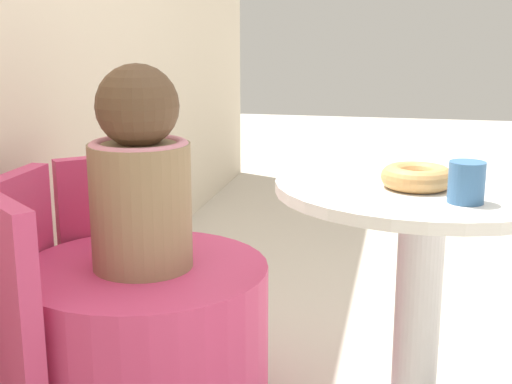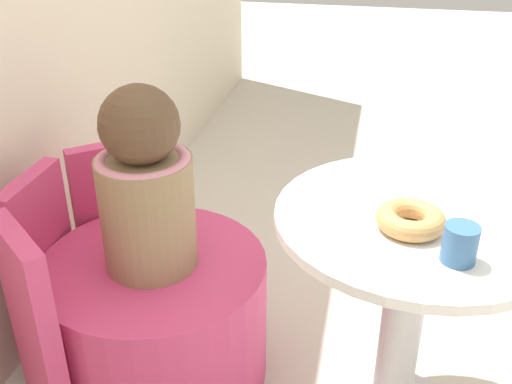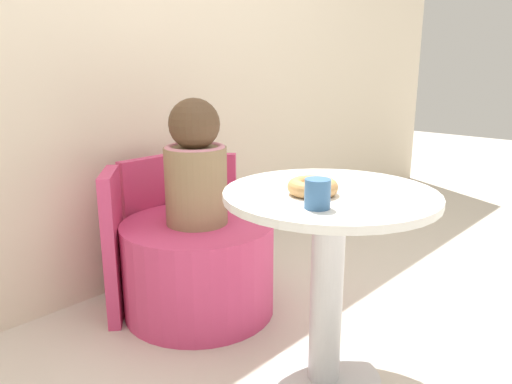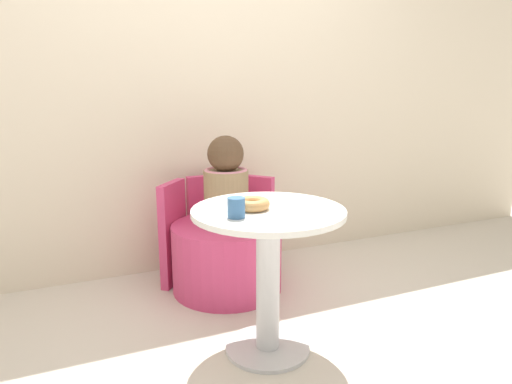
{
  "view_description": "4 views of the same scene",
  "coord_description": "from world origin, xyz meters",
  "px_view_note": "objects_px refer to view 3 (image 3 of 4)",
  "views": [
    {
      "loc": [
        -1.6,
        0.02,
        1.01
      ],
      "look_at": [
        -0.03,
        0.35,
        0.62
      ],
      "focal_mm": 50.0,
      "sensor_mm": 36.0,
      "label": 1
    },
    {
      "loc": [
        -1.26,
        0.09,
        1.35
      ],
      "look_at": [
        0.06,
        0.37,
        0.63
      ],
      "focal_mm": 42.0,
      "sensor_mm": 36.0,
      "label": 2
    },
    {
      "loc": [
        -1.27,
        -0.84,
        1.05
      ],
      "look_at": [
        -0.01,
        0.3,
        0.6
      ],
      "focal_mm": 35.0,
      "sensor_mm": 36.0,
      "label": 3
    },
    {
      "loc": [
        -0.82,
        -1.72,
        1.16
      ],
      "look_at": [
        0.06,
        0.3,
        0.66
      ],
      "focal_mm": 32.0,
      "sensor_mm": 36.0,
      "label": 4
    }
  ],
  "objects_px": {
    "round_table": "(328,254)",
    "donut": "(313,187)",
    "tub_chair": "(199,267)",
    "cup": "(317,194)",
    "child_figure": "(195,166)"
  },
  "relations": [
    {
      "from": "round_table",
      "to": "donut",
      "type": "relative_size",
      "value": 4.39
    },
    {
      "from": "tub_chair",
      "to": "cup",
      "type": "height_order",
      "value": "cup"
    },
    {
      "from": "round_table",
      "to": "child_figure",
      "type": "bearing_deg",
      "value": 85.41
    },
    {
      "from": "tub_chair",
      "to": "child_figure",
      "type": "xyz_separation_m",
      "value": [
        -0.0,
        -0.0,
        0.44
      ]
    },
    {
      "from": "tub_chair",
      "to": "child_figure",
      "type": "bearing_deg",
      "value": -95.36
    },
    {
      "from": "tub_chair",
      "to": "donut",
      "type": "height_order",
      "value": "donut"
    },
    {
      "from": "child_figure",
      "to": "donut",
      "type": "xyz_separation_m",
      "value": [
        -0.12,
        -0.67,
        0.05
      ]
    },
    {
      "from": "child_figure",
      "to": "tub_chair",
      "type": "bearing_deg",
      "value": 84.64
    },
    {
      "from": "round_table",
      "to": "child_figure",
      "type": "xyz_separation_m",
      "value": [
        0.05,
        0.68,
        0.18
      ]
    },
    {
      "from": "round_table",
      "to": "cup",
      "type": "height_order",
      "value": "cup"
    },
    {
      "from": "round_table",
      "to": "tub_chair",
      "type": "distance_m",
      "value": 0.73
    },
    {
      "from": "child_figure",
      "to": "cup",
      "type": "relative_size",
      "value": 6.32
    },
    {
      "from": "child_figure",
      "to": "cup",
      "type": "xyz_separation_m",
      "value": [
        -0.23,
        -0.76,
        0.07
      ]
    },
    {
      "from": "round_table",
      "to": "cup",
      "type": "xyz_separation_m",
      "value": [
        -0.17,
        -0.07,
        0.24
      ]
    },
    {
      "from": "tub_chair",
      "to": "cup",
      "type": "bearing_deg",
      "value": -106.78
    }
  ]
}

